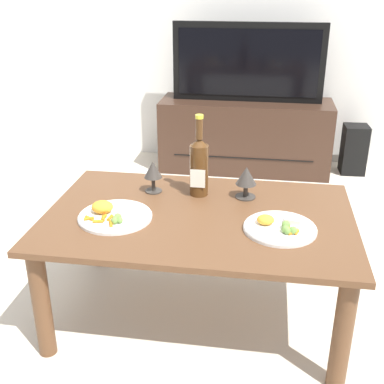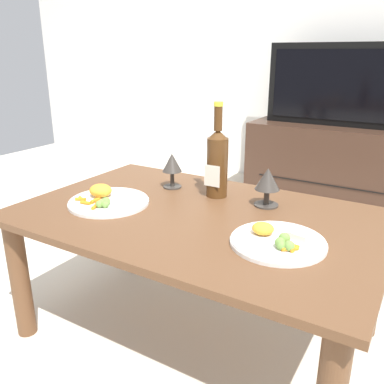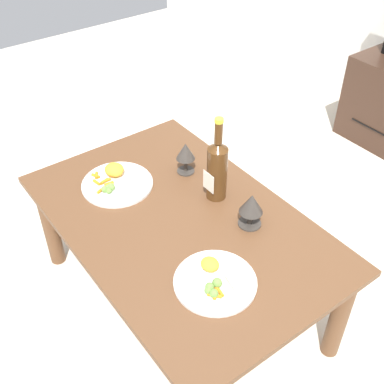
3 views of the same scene
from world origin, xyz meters
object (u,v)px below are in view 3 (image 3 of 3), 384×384
at_px(goblet_right, 251,205).
at_px(dinner_plate_left, 117,182).
at_px(wine_bottle, 217,168).
at_px(goblet_left, 186,153).
at_px(dining_table, 180,234).
at_px(dinner_plate_right, 215,281).

distance_m(goblet_right, dinner_plate_left, 0.59).
xyz_separation_m(wine_bottle, goblet_left, (-0.21, -0.00, -0.04)).
bearing_deg(wine_bottle, dining_table, -82.03).
height_order(goblet_left, dinner_plate_right, goblet_left).
bearing_deg(dinner_plate_left, wine_bottle, 43.09).
relative_size(goblet_left, dinner_plate_right, 0.51).
relative_size(goblet_right, dinner_plate_right, 0.51).
bearing_deg(wine_bottle, dinner_plate_left, -136.91).
bearing_deg(dinner_plate_right, goblet_left, 153.07).
bearing_deg(dining_table, wine_bottle, 97.97).
xyz_separation_m(dining_table, dinner_plate_left, (-0.33, -0.09, 0.09)).
xyz_separation_m(goblet_left, goblet_right, (0.41, 0.00, -0.00)).
bearing_deg(goblet_left, goblet_right, 0.00).
height_order(dining_table, dinner_plate_left, dinner_plate_left).
height_order(goblet_left, dinner_plate_left, goblet_left).
xyz_separation_m(wine_bottle, goblet_right, (0.21, -0.00, -0.05)).
bearing_deg(dinner_plate_left, goblet_right, 28.98).
distance_m(wine_bottle, goblet_right, 0.21).
relative_size(dining_table, dinner_plate_left, 4.22).
relative_size(dining_table, wine_bottle, 3.45).
height_order(goblet_left, goblet_right, goblet_left).
bearing_deg(goblet_right, wine_bottle, 179.35).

